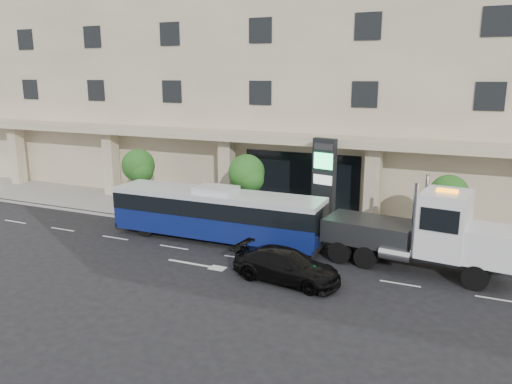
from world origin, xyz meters
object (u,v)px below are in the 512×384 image
city_bus (216,213)px  tow_truck (424,234)px  signage_pylon (324,184)px  black_sedan (286,266)px

city_bus → tow_truck: bearing=-0.9°
city_bus → tow_truck: 11.15m
city_bus → signage_pylon: (5.09, 3.78, 1.36)m
tow_truck → black_sedan: size_ratio=1.97×
black_sedan → city_bus: bearing=62.9°
tow_truck → black_sedan: (-5.48, -3.77, -1.12)m
tow_truck → signage_pylon: signage_pylon is taller
city_bus → black_sedan: 6.89m
tow_truck → black_sedan: 6.75m
city_bus → signage_pylon: size_ratio=2.24×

